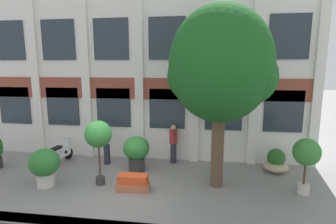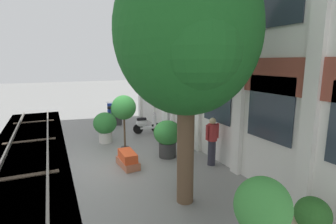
% 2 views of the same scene
% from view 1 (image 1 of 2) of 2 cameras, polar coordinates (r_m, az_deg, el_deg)
% --- Properties ---
extents(ground_plane, '(80.00, 80.00, 0.00)m').
position_cam_1_polar(ground_plane, '(9.16, -10.75, -16.39)').
color(ground_plane, gray).
extents(apartment_facade, '(14.55, 0.64, 7.96)m').
position_cam_1_polar(apartment_facade, '(11.45, -6.00, 9.54)').
color(apartment_facade, silver).
rests_on(apartment_facade, ground).
extents(broadleaf_tree, '(3.46, 3.29, 5.97)m').
position_cam_1_polar(broadleaf_tree, '(8.58, 11.30, 9.45)').
color(broadleaf_tree, brown).
rests_on(broadleaf_tree, ground).
extents(potted_plant_stone_basin, '(0.99, 0.99, 1.32)m').
position_cam_1_polar(potted_plant_stone_basin, '(9.91, -25.28, -10.33)').
color(potted_plant_stone_basin, beige).
rests_on(potted_plant_stone_basin, ground).
extents(potted_plant_square_trough, '(1.10, 0.57, 0.52)m').
position_cam_1_polar(potted_plant_square_trough, '(9.02, -7.59, -15.02)').
color(potted_plant_square_trough, '#B76647').
rests_on(potted_plant_square_trough, ground).
extents(potted_plant_terracotta_small, '(0.90, 0.90, 2.25)m').
position_cam_1_polar(potted_plant_terracotta_small, '(9.12, -14.93, -5.05)').
color(potted_plant_terracotta_small, '#333333').
rests_on(potted_plant_terracotta_small, ground).
extents(potted_plant_tall_urn, '(0.83, 0.83, 1.82)m').
position_cam_1_polar(potted_plant_tall_urn, '(9.39, 27.91, -8.22)').
color(potted_plant_tall_urn, beige).
rests_on(potted_plant_tall_urn, ground).
extents(potted_plant_fluted_column, '(1.02, 1.02, 1.37)m').
position_cam_1_polar(potted_plant_fluted_column, '(10.31, -6.90, -8.43)').
color(potted_plant_fluted_column, '#333333').
rests_on(potted_plant_fluted_column, ground).
extents(potted_plant_wide_bowl, '(0.93, 0.93, 0.91)m').
position_cam_1_polar(potted_plant_wide_bowl, '(11.12, 22.44, -10.07)').
color(potted_plant_wide_bowl, tan).
rests_on(potted_plant_wide_bowl, ground).
extents(scooter_second_parked, '(0.51, 1.38, 0.98)m').
position_cam_1_polar(scooter_second_parked, '(12.01, -22.37, -8.26)').
color(scooter_second_parked, black).
rests_on(scooter_second_parked, ground).
extents(resident_by_doorway, '(0.34, 0.53, 1.64)m').
position_cam_1_polar(resident_by_doorway, '(11.03, 1.19, -6.69)').
color(resident_by_doorway, '#282833').
rests_on(resident_by_doorway, ground).
extents(resident_watching_tracks, '(0.53, 0.34, 1.64)m').
position_cam_1_polar(resident_watching_tracks, '(11.22, -13.25, -6.67)').
color(resident_watching_tracks, '#282833').
rests_on(resident_watching_tracks, ground).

